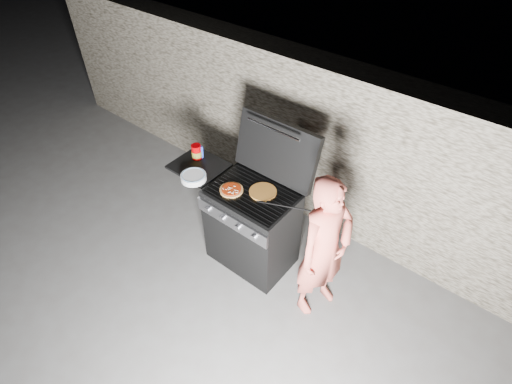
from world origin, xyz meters
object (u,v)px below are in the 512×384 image
Objects in this scene: pizza_topped at (231,190)px; gas_grill at (233,216)px; sauce_jar at (197,152)px; person at (324,250)px.

gas_grill is at bearing 133.80° from pizza_topped.
pizza_topped is at bearing -15.48° from sauce_jar.
person is at bearing -3.74° from sauce_jar.
gas_grill is at bearing 104.68° from person.
sauce_jar is at bearing 171.49° from gas_grill.
sauce_jar is at bearing 102.32° from person.
gas_grill is at bearing -8.51° from sauce_jar.
sauce_jar reaches higher than gas_grill.
pizza_topped is 0.14× the size of person.
sauce_jar is 0.10× the size of person.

